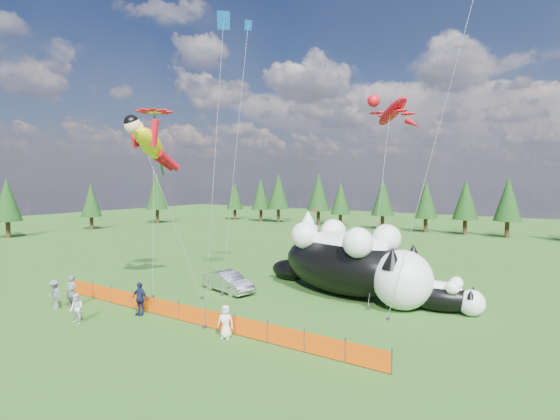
% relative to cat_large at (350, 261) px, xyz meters
% --- Properties ---
extents(ground, '(160.00, 160.00, 0.00)m').
position_rel_cat_large_xyz_m(ground, '(-4.54, -6.92, -2.28)').
color(ground, '#123609').
rests_on(ground, ground).
extents(safety_fence, '(22.06, 0.06, 1.10)m').
position_rel_cat_large_xyz_m(safety_fence, '(-4.54, -9.92, -1.78)').
color(safety_fence, '#262626').
rests_on(safety_fence, ground).
extents(tree_line, '(90.00, 4.00, 8.00)m').
position_rel_cat_large_xyz_m(tree_line, '(-4.54, 38.08, 1.72)').
color(tree_line, black).
rests_on(tree_line, ground).
extents(festival_tents, '(50.00, 3.20, 2.80)m').
position_rel_cat_large_xyz_m(festival_tents, '(6.46, 33.08, -0.88)').
color(festival_tents, white).
rests_on(festival_tents, ground).
extents(cat_large, '(13.09, 7.15, 4.81)m').
position_rel_cat_large_xyz_m(cat_large, '(0.00, 0.00, 0.00)').
color(cat_large, black).
rests_on(cat_large, ground).
extents(cat_small, '(5.60, 2.12, 2.02)m').
position_rel_cat_large_xyz_m(cat_small, '(5.87, -0.21, -1.32)').
color(cat_small, black).
rests_on(cat_small, ground).
extents(car, '(4.41, 2.39, 1.38)m').
position_rel_cat_large_xyz_m(car, '(-7.27, -3.79, -1.60)').
color(car, silver).
rests_on(car, ground).
extents(spectator_a, '(0.83, 0.67, 1.96)m').
position_rel_cat_large_xyz_m(spectator_a, '(-12.63, -11.89, -1.30)').
color(spectator_a, '#5B5B60').
rests_on(spectator_a, ground).
extents(spectator_b, '(0.83, 0.54, 1.63)m').
position_rel_cat_large_xyz_m(spectator_b, '(-9.62, -13.38, -1.47)').
color(spectator_b, silver).
rests_on(spectator_b, ground).
extents(spectator_c, '(1.15, 0.65, 1.91)m').
position_rel_cat_large_xyz_m(spectator_c, '(-8.05, -10.52, -1.33)').
color(spectator_c, '#161C3D').
rests_on(spectator_c, ground).
extents(spectator_d, '(1.16, 0.64, 1.75)m').
position_rel_cat_large_xyz_m(spectator_d, '(-13.30, -12.55, -1.41)').
color(spectator_d, '#5B5B60').
rests_on(spectator_d, ground).
extents(spectator_e, '(0.92, 0.76, 1.61)m').
position_rel_cat_large_xyz_m(spectator_e, '(-1.63, -10.52, -1.48)').
color(spectator_e, silver).
rests_on(spectator_e, ground).
extents(superhero_kite, '(7.09, 5.85, 12.42)m').
position_rel_cat_large_xyz_m(superhero_kite, '(-11.63, -6.54, 7.75)').
color(superhero_kite, '#DCC30B').
rests_on(superhero_kite, ground).
extents(gecko_kite, '(6.37, 11.12, 14.93)m').
position_rel_cat_large_xyz_m(gecko_kite, '(0.70, 5.62, 10.41)').
color(gecko_kite, red).
rests_on(gecko_kite, ground).
extents(flower_kite, '(3.64, 3.77, 12.62)m').
position_rel_cat_large_xyz_m(flower_kite, '(-12.34, -5.62, 9.96)').
color(flower_kite, red).
rests_on(flower_kite, ground).
extents(diamond_kite_a, '(0.71, 3.29, 18.93)m').
position_rel_cat_large_xyz_m(diamond_kite_a, '(-6.89, -2.15, 14.60)').
color(diamond_kite_a, '#0B4EAD').
rests_on(diamond_kite_a, ground).
extents(diamond_kite_c, '(1.62, 1.07, 16.33)m').
position_rel_cat_large_xyz_m(diamond_kite_c, '(-2.50, -9.55, 12.67)').
color(diamond_kite_c, '#0B4EAD').
rests_on(diamond_kite_c, ground).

